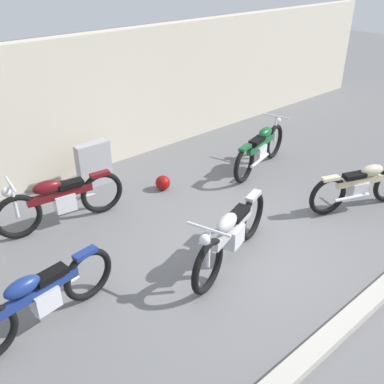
# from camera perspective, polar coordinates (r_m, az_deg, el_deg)

# --- Properties ---
(ground_plane) EXTENTS (40.00, 40.00, 0.00)m
(ground_plane) POSITION_cam_1_polar(r_m,az_deg,el_deg) (6.76, 7.29, -7.61)
(ground_plane) COLOR slate
(building_wall) EXTENTS (18.00, 0.30, 2.67)m
(building_wall) POSITION_cam_1_polar(r_m,az_deg,el_deg) (9.12, -12.30, 11.37)
(building_wall) COLOR beige
(building_wall) RESTS_ON ground_plane
(curb_strip) EXTENTS (18.00, 0.24, 0.12)m
(curb_strip) POSITION_cam_1_polar(r_m,az_deg,el_deg) (5.99, 20.73, -14.59)
(curb_strip) COLOR #B7B2A8
(curb_strip) RESTS_ON ground_plane
(stone_marker) EXTENTS (0.67, 0.22, 0.86)m
(stone_marker) POSITION_cam_1_polar(r_m,az_deg,el_deg) (8.54, -12.70, 3.55)
(stone_marker) COLOR #9E9EA3
(stone_marker) RESTS_ON ground_plane
(helmet) EXTENTS (0.28, 0.28, 0.28)m
(helmet) POSITION_cam_1_polar(r_m,az_deg,el_deg) (8.30, -3.84, 1.23)
(helmet) COLOR maroon
(helmet) RESTS_ON ground_plane
(motorcycle_silver) EXTENTS (2.13, 0.91, 0.99)m
(motorcycle_silver) POSITION_cam_1_polar(r_m,az_deg,el_deg) (6.24, 5.16, -5.55)
(motorcycle_silver) COLOR black
(motorcycle_silver) RESTS_ON ground_plane
(motorcycle_cream) EXTENTS (1.92, 0.93, 0.91)m
(motorcycle_cream) POSITION_cam_1_polar(r_m,az_deg,el_deg) (8.11, 21.31, 0.82)
(motorcycle_cream) COLOR black
(motorcycle_cream) RESTS_ON ground_plane
(motorcycle_blue) EXTENTS (2.08, 0.60, 0.93)m
(motorcycle_blue) POSITION_cam_1_polar(r_m,az_deg,el_deg) (5.55, -19.37, -12.94)
(motorcycle_blue) COLOR black
(motorcycle_blue) RESTS_ON ground_plane
(motorcycle_green) EXTENTS (2.09, 0.80, 0.96)m
(motorcycle_green) POSITION_cam_1_polar(r_m,az_deg,el_deg) (9.07, 8.98, 5.70)
(motorcycle_green) COLOR black
(motorcycle_green) RESTS_ON ground_plane
(motorcycle_maroon) EXTENTS (2.15, 0.60, 0.97)m
(motorcycle_maroon) POSITION_cam_1_polar(r_m,az_deg,el_deg) (7.39, -16.89, -0.97)
(motorcycle_maroon) COLOR black
(motorcycle_maroon) RESTS_ON ground_plane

